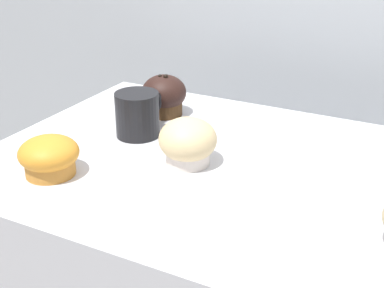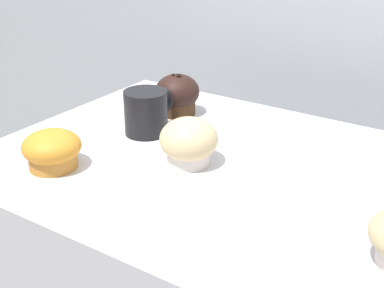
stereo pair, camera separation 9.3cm
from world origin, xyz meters
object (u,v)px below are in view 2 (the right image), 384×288
at_px(muffin_back_right, 52,150).
at_px(muffin_front_left, 177,95).
at_px(coffee_cup, 147,111).
at_px(muffin_front_center, 189,142).

xyz_separation_m(muffin_back_right, muffin_front_left, (0.03, 0.34, 0.01)).
distance_m(muffin_front_left, coffee_cup, 0.13).
bearing_deg(muffin_front_center, coffee_cup, 155.27).
distance_m(muffin_front_center, muffin_back_right, 0.24).
bearing_deg(muffin_front_center, muffin_front_left, 129.82).
bearing_deg(muffin_back_right, coffee_cup, 78.97).
xyz_separation_m(muffin_front_center, coffee_cup, (-0.15, 0.07, 0.01)).
bearing_deg(muffin_front_center, muffin_back_right, -142.37).
xyz_separation_m(muffin_front_left, coffee_cup, (0.01, -0.12, 0.00)).
relative_size(muffin_front_center, coffee_cup, 0.79).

